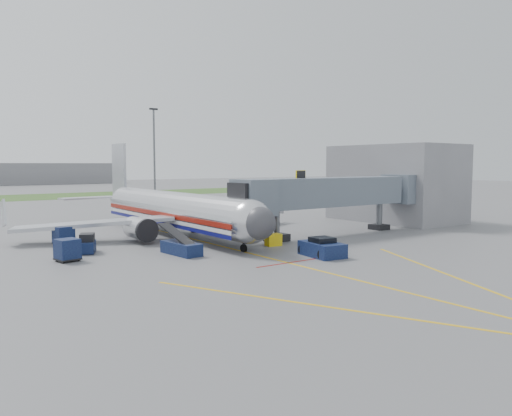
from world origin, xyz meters
TOP-DOWN VIEW (x-y plane):
  - ground at (0.00, 0.00)m, footprint 400.00×400.00m
  - grass_strip at (0.00, 90.00)m, footprint 300.00×25.00m
  - apron_markings at (0.00, -7.40)m, footprint 21.52×50.00m
  - airliner at (0.00, 15.25)m, footprint 32.10×35.67m
  - jet_bridge at (12.86, 5.00)m, footprint 25.30×4.00m
  - terminal at (30.00, 10.00)m, footprint 10.00×16.00m
  - light_mast_right at (25.00, 75.00)m, footprint 2.00×0.44m
  - pushback_tug at (4.00, -3.50)m, footprint 2.77×4.04m
  - baggage_tug at (-11.05, 9.32)m, footprint 2.06×2.66m
  - baggage_cart_a at (-11.52, 14.89)m, footprint 1.89×1.89m
  - baggage_cart_b at (-3.84, 16.16)m, footprint 1.84×1.84m
  - baggage_cart_c at (-13.45, 6.54)m, footprint 1.89×1.89m
  - belt_loader at (-4.94, 4.05)m, footprint 1.98×5.04m
  - ground_power_cart at (4.00, 3.00)m, footprint 1.50×1.09m
  - ramp_worker at (-10.87, 15.96)m, footprint 0.76×0.79m

SIDE VIEW (x-z plane):
  - ground at x=0.00m, z-range 0.00..0.00m
  - apron_markings at x=0.00m, z-range 0.00..0.01m
  - grass_strip at x=0.00m, z-range 0.00..0.01m
  - ground_power_cart at x=4.00m, z-range -0.01..1.11m
  - belt_loader at x=-4.94m, z-range -0.61..1.80m
  - pushback_tug at x=4.00m, z-range -0.13..1.45m
  - baggage_tug at x=-11.05m, z-range -0.10..1.56m
  - baggage_cart_b at x=-3.84m, z-range 0.02..1.64m
  - baggage_cart_a at x=-11.52m, z-range 0.02..1.75m
  - baggage_cart_c at x=-13.45m, z-range 0.02..1.76m
  - ramp_worker at x=-10.87m, z-range 0.00..1.82m
  - airliner at x=0.00m, z-range -2.48..7.77m
  - jet_bridge at x=12.86m, z-range 1.02..7.92m
  - terminal at x=30.00m, z-range 0.00..10.00m
  - light_mast_right at x=25.00m, z-range 0.58..20.98m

